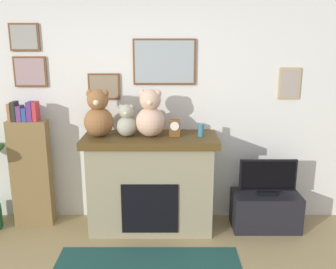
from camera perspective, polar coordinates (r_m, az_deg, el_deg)
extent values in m
cube|color=silver|center=(4.31, -4.80, 3.93)|extent=(5.20, 0.12, 2.60)
cube|color=brown|center=(4.15, -0.69, 11.00)|extent=(0.68, 0.02, 0.49)
cube|color=#929FA0|center=(4.14, -0.69, 10.99)|extent=(0.64, 0.00, 0.45)
cube|color=brown|center=(4.43, -20.39, 8.95)|extent=(0.36, 0.02, 0.33)
cube|color=gray|center=(4.42, -20.44, 8.93)|extent=(0.32, 0.00, 0.29)
cube|color=brown|center=(4.42, -21.19, 13.67)|extent=(0.32, 0.02, 0.29)
cube|color=gray|center=(4.41, -21.24, 13.66)|extent=(0.28, 0.00, 0.25)
cube|color=tan|center=(4.38, 17.86, 7.45)|extent=(0.24, 0.02, 0.35)
cube|color=gray|center=(4.37, 17.90, 7.43)|extent=(0.20, 0.00, 0.31)
cube|color=brown|center=(4.24, -9.85, 7.21)|extent=(0.35, 0.02, 0.29)
cube|color=#837357|center=(4.23, -9.88, 7.19)|extent=(0.31, 0.00, 0.25)
cube|color=gray|center=(4.20, -2.75, -7.80)|extent=(1.32, 0.56, 0.99)
cube|color=#4D3817|center=(4.03, -2.85, -0.73)|extent=(1.44, 0.62, 0.08)
cube|color=black|center=(3.99, -2.91, -11.24)|extent=(0.59, 0.02, 0.54)
cube|color=brown|center=(4.50, -20.20, -5.63)|extent=(0.43, 0.16, 1.22)
cube|color=#9F613A|center=(4.38, -22.98, 3.14)|extent=(0.03, 0.13, 0.19)
cube|color=black|center=(4.36, -22.44, 3.28)|extent=(0.05, 0.13, 0.21)
cube|color=#61376E|center=(4.34, -21.72, 3.01)|extent=(0.05, 0.13, 0.17)
cube|color=#294687|center=(4.32, -21.02, 2.89)|extent=(0.05, 0.13, 0.15)
cube|color=#572B6D|center=(4.30, -20.32, 3.31)|extent=(0.06, 0.13, 0.21)
cube|color=#B72F36|center=(4.28, -19.62, 3.33)|extent=(0.04, 0.13, 0.21)
cube|color=black|center=(4.43, 14.47, -11.14)|extent=(0.74, 0.40, 0.41)
cube|color=black|center=(4.34, 14.66, -8.47)|extent=(0.20, 0.14, 0.04)
cube|color=black|center=(4.27, 14.83, -5.99)|extent=(0.63, 0.03, 0.36)
cube|color=black|center=(4.25, 14.88, -6.07)|extent=(0.59, 0.00, 0.32)
cylinder|color=teal|center=(3.99, 4.93, 0.69)|extent=(0.06, 0.06, 0.14)
cube|color=brown|center=(3.97, 0.87, 1.01)|extent=(0.12, 0.08, 0.18)
cylinder|color=white|center=(3.92, 0.89, 1.27)|extent=(0.09, 0.01, 0.09)
sphere|color=brown|center=(4.02, -10.63, 1.90)|extent=(0.31, 0.31, 0.31)
sphere|color=brown|center=(3.98, -10.79, 5.20)|extent=(0.22, 0.22, 0.22)
sphere|color=brown|center=(3.98, -11.95, 6.14)|extent=(0.08, 0.08, 0.08)
sphere|color=brown|center=(3.95, -9.71, 6.19)|extent=(0.08, 0.08, 0.08)
sphere|color=beige|center=(3.89, -11.02, 4.83)|extent=(0.07, 0.07, 0.07)
sphere|color=#A2A08B|center=(3.99, -6.44, 1.24)|extent=(0.22, 0.22, 0.22)
sphere|color=#A2A08B|center=(3.96, -6.50, 3.52)|extent=(0.15, 0.15, 0.15)
sphere|color=#A2A08B|center=(3.95, -7.30, 4.18)|extent=(0.05, 0.05, 0.05)
sphere|color=#A2A08B|center=(3.94, -5.74, 4.19)|extent=(0.05, 0.05, 0.05)
sphere|color=beige|center=(3.90, -6.60, 3.24)|extent=(0.05, 0.05, 0.05)
sphere|color=#D3A98C|center=(3.96, -2.82, 1.93)|extent=(0.31, 0.31, 0.31)
sphere|color=#D3A98C|center=(3.91, -2.86, 5.29)|extent=(0.22, 0.22, 0.22)
sphere|color=#D3A98C|center=(3.91, -4.03, 6.26)|extent=(0.08, 0.08, 0.08)
sphere|color=#D3A98C|center=(3.90, -1.72, 6.27)|extent=(0.08, 0.08, 0.08)
sphere|color=beige|center=(3.83, -2.92, 4.91)|extent=(0.07, 0.07, 0.07)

